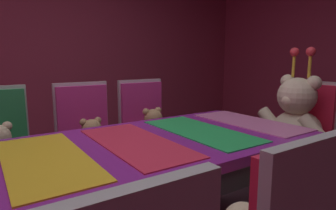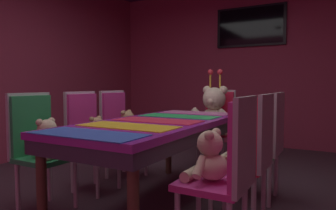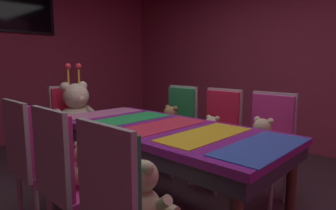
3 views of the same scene
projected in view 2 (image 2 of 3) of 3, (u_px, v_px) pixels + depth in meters
The scene contains 18 objects.
ground_plane at pixel (157, 204), 2.76m from camera, with size 7.90×7.90×0.00m, color #3F2D38.
wall_back at pixel (251, 65), 5.46m from camera, with size 5.20×0.12×2.80m, color #99334C.
banquet_table at pixel (157, 131), 2.72m from camera, with size 0.90×2.02×0.75m.
chair_left_0 at pixel (36, 139), 2.64m from camera, with size 0.42×0.41×0.98m.
teddy_left_0 at pixel (48, 140), 2.57m from camera, with size 0.26×0.34×0.32m.
chair_left_1 at pixel (86, 130), 3.14m from camera, with size 0.42×0.41×0.98m.
teddy_left_1 at pixel (97, 133), 3.07m from camera, with size 0.23×0.30×0.28m.
chair_left_2 at pixel (118, 124), 3.59m from camera, with size 0.42×0.41×0.98m.
teddy_left_2 at pixel (128, 126), 3.52m from camera, with size 0.25×0.33×0.31m.
chair_right_0 at pixel (232, 161), 1.86m from camera, with size 0.42×0.41×0.98m.
teddy_right_0 at pixel (209, 159), 1.93m from camera, with size 0.26×0.34×0.32m.
chair_right_1 at pixel (255, 146), 2.32m from camera, with size 0.42×0.41×0.98m.
teddy_right_1 at pixel (236, 147), 2.39m from camera, with size 0.22×0.29×0.27m.
chair_right_2 at pixel (269, 135), 2.81m from camera, with size 0.42×0.41×0.98m.
teddy_right_2 at pixel (253, 135), 2.88m from camera, with size 0.26×0.33×0.31m.
throne_chair at pixel (218, 120), 4.07m from camera, with size 0.41×0.42×0.98m.
king_teddy_bear at pixel (214, 112), 3.92m from camera, with size 0.61×0.47×0.79m.
wall_tv at pixel (250, 26), 5.34m from camera, with size 1.17×0.06×0.68m.
Camera 2 is at (1.39, -2.31, 1.05)m, focal length 33.40 mm.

